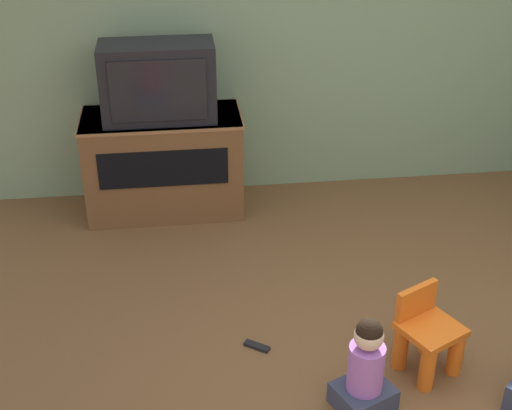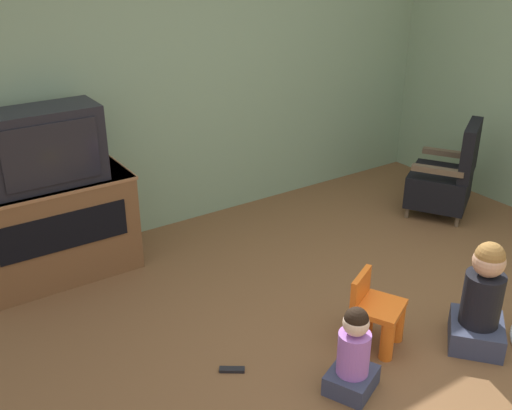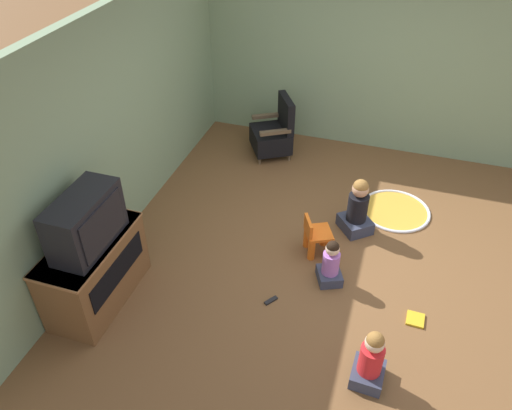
% 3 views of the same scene
% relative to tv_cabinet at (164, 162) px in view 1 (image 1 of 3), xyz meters
% --- Properties ---
extents(ground_plane, '(30.00, 30.00, 0.00)m').
position_rel_tv_cabinet_xyz_m(ground_plane, '(1.45, -2.15, -0.39)').
color(ground_plane, brown).
extents(wall_back, '(5.57, 0.12, 2.51)m').
position_rel_tv_cabinet_xyz_m(wall_back, '(1.23, 0.35, 0.87)').
color(wall_back, gray).
rests_on(wall_back, ground_plane).
extents(tv_cabinet, '(1.15, 0.55, 0.75)m').
position_rel_tv_cabinet_xyz_m(tv_cabinet, '(0.00, 0.00, 0.00)').
color(tv_cabinet, brown).
rests_on(tv_cabinet, ground_plane).
extents(television, '(0.78, 0.38, 0.54)m').
position_rel_tv_cabinet_xyz_m(television, '(0.00, -0.05, 0.63)').
color(television, black).
rests_on(television, tv_cabinet).
extents(yellow_kid_chair, '(0.39, 0.38, 0.47)m').
position_rel_tv_cabinet_xyz_m(yellow_kid_chair, '(1.36, -1.94, -0.18)').
color(yellow_kid_chair, orange).
rests_on(yellow_kid_chair, ground_plane).
extents(child_watching_center, '(0.35, 0.33, 0.54)m').
position_rel_tv_cabinet_xyz_m(child_watching_center, '(0.96, -2.18, -0.15)').
color(child_watching_center, '#33384C').
rests_on(child_watching_center, ground_plane).
extents(remote_control, '(0.15, 0.12, 0.02)m').
position_rel_tv_cabinet_xyz_m(remote_control, '(0.48, -1.67, -0.38)').
color(remote_control, black).
rests_on(remote_control, ground_plane).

